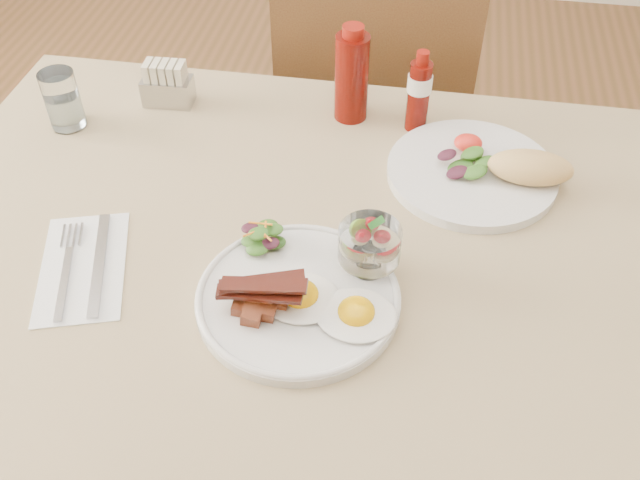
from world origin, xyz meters
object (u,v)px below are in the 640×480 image
main_plate (298,299)px  second_plate (486,170)px  hot_sauce_bottle (419,92)px  sugar_caddy (167,86)px  water_glass (63,103)px  table (330,282)px  ketchup_bottle (352,76)px  fruit_cup (370,244)px  chair_far (374,117)px

main_plate → second_plate: size_ratio=0.93×
hot_sauce_bottle → sugar_caddy: hot_sauce_bottle is taller
hot_sauce_bottle → water_glass: 0.62m
table → main_plate: main_plate is taller
table → ketchup_bottle: bearing=93.1°
ketchup_bottle → water_glass: bearing=-167.0°
hot_sauce_bottle → water_glass: hot_sauce_bottle is taller
fruit_cup → second_plate: size_ratio=0.29×
chair_far → ketchup_bottle: 0.46m
ketchup_bottle → sugar_caddy: size_ratio=1.92×
ketchup_bottle → water_glass: (-0.49, -0.11, -0.04)m
main_plate → second_plate: (0.25, 0.31, 0.01)m
fruit_cup → ketchup_bottle: (-0.08, 0.39, 0.02)m
table → ketchup_bottle: size_ratio=7.51×
ketchup_bottle → hot_sauce_bottle: (0.12, -0.02, -0.01)m
table → ketchup_bottle: 0.37m
second_plate → sugar_caddy: size_ratio=3.26×
second_plate → water_glass: water_glass is taller
ketchup_bottle → fruit_cup: bearing=-78.4°
chair_far → water_glass: (-0.51, -0.45, 0.27)m
table → fruit_cup: 0.18m
table → water_glass: bearing=157.0°
main_plate → ketchup_bottle: 0.46m
table → second_plate: bearing=40.1°
ketchup_bottle → hot_sauce_bottle: size_ratio=1.18×
table → chair_far: size_ratio=1.43×
hot_sauce_bottle → fruit_cup: bearing=-96.0°
chair_far → ketchup_bottle: (-0.02, -0.33, 0.31)m
fruit_cup → second_plate: (0.16, 0.25, -0.05)m
table → ketchup_bottle: ketchup_bottle is taller
main_plate → fruit_cup: fruit_cup is taller
second_plate → table: bearing=-139.9°
hot_sauce_bottle → table: bearing=-107.8°
hot_sauce_bottle → water_glass: (-0.61, -0.10, -0.03)m
table → hot_sauce_bottle: (0.10, 0.31, 0.16)m
chair_far → hot_sauce_bottle: bearing=-73.8°
sugar_caddy → second_plate: bearing=-15.0°
main_plate → sugar_caddy: bearing=126.8°
chair_far → hot_sauce_bottle: 0.47m
second_plate → ketchup_bottle: ketchup_bottle is taller
main_plate → water_glass: water_glass is taller
table → water_glass: (-0.51, 0.22, 0.13)m
fruit_cup → main_plate: bearing=-143.2°
ketchup_bottle → hot_sauce_bottle: bearing=-7.6°
fruit_cup → water_glass: 0.64m
second_plate → water_glass: 0.74m
second_plate → ketchup_bottle: (-0.24, 0.14, 0.06)m
fruit_cup → second_plate: bearing=56.9°
table → hot_sauce_bottle: 0.37m
table → main_plate: bearing=-101.5°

